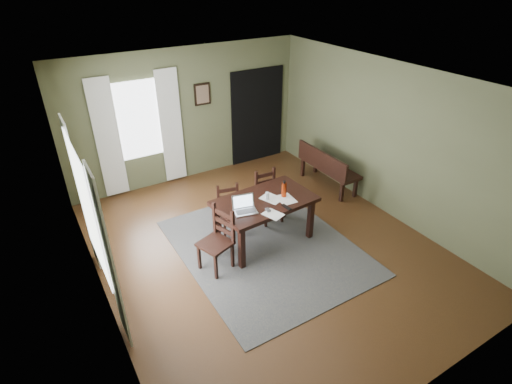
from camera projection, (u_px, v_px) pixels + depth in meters
ground at (265, 247)px, 6.55m from camera, size 5.00×6.00×0.01m
room_shell at (267, 146)px, 5.65m from camera, size 5.02×6.02×2.71m
rug at (265, 247)px, 6.55m from camera, size 2.60×3.20×0.01m
dining_table at (265, 205)px, 6.37m from camera, size 1.62×1.04×0.78m
chair_end at (218, 240)px, 5.90m from camera, size 0.55×0.55×1.00m
chair_back_left at (230, 212)px, 6.68m from camera, size 0.46×0.46×0.88m
chair_back_right at (268, 197)px, 7.05m from camera, size 0.44×0.44×0.93m
bench at (326, 165)px, 8.07m from camera, size 0.47×1.45×0.82m
laptop at (244, 207)px, 6.02m from camera, size 0.39×0.34×0.23m
computer_mouse at (268, 210)px, 6.03m from camera, size 0.06×0.10×0.03m
tv_remote at (286, 207)px, 6.11m from camera, size 0.07×0.19×0.02m
drinking_glass at (267, 196)px, 6.28m from camera, size 0.08×0.08×0.13m
water_bottle at (284, 189)px, 6.34m from camera, size 0.10×0.10×0.28m
paper_c at (271, 198)px, 6.35m from camera, size 0.36×0.40×0.00m
paper_d at (286, 199)px, 6.33m from camera, size 0.28×0.35×0.00m
paper_e at (273, 214)px, 5.95m from camera, size 0.30×0.35×0.00m
window_left at (87, 209)px, 4.86m from camera, size 0.01×1.30×1.70m
window_back at (138, 120)px, 7.57m from camera, size 1.00×0.01×1.50m
curtain_left_near at (110, 262)px, 4.40m from camera, size 0.03×0.48×2.30m
curtain_left_far at (81, 197)px, 5.61m from camera, size 0.03×0.48×2.30m
curtain_back_left at (108, 140)px, 7.40m from camera, size 0.44×0.03×2.30m
curtain_back_right at (171, 127)px, 7.95m from camera, size 0.44×0.03×2.30m
framed_picture at (202, 94)px, 8.02m from camera, size 0.34×0.03×0.44m
doorway_back at (257, 116)px, 8.96m from camera, size 1.30×0.03×2.10m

